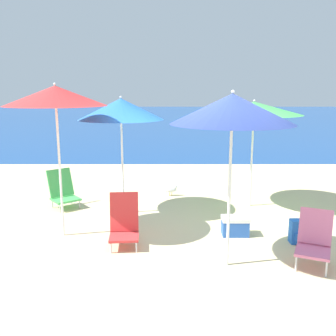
% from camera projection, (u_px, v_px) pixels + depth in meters
% --- Properties ---
extents(ground_plane, '(60.00, 60.00, 0.00)m').
position_uv_depth(ground_plane, '(216.00, 255.00, 5.20)').
color(ground_plane, beige).
extents(sea_water, '(60.00, 40.00, 0.01)m').
position_uv_depth(sea_water, '(177.00, 117.00, 31.09)').
color(sea_water, '#19478C').
rests_on(sea_water, ground).
extents(beach_umbrella_blue, '(1.52, 1.52, 2.15)m').
position_uv_depth(beach_umbrella_blue, '(122.00, 109.00, 6.60)').
color(beach_umbrella_blue, white).
rests_on(beach_umbrella_blue, ground).
extents(beach_umbrella_navy, '(1.52, 1.52, 2.25)m').
position_uv_depth(beach_umbrella_navy, '(234.00, 109.00, 4.49)').
color(beach_umbrella_navy, white).
rests_on(beach_umbrella_navy, ground).
extents(beach_umbrella_green, '(1.81, 1.81, 2.07)m').
position_uv_depth(beach_umbrella_green, '(255.00, 108.00, 7.02)').
color(beach_umbrella_green, white).
rests_on(beach_umbrella_green, ground).
extents(beach_umbrella_red, '(1.51, 1.51, 2.35)m').
position_uv_depth(beach_umbrella_red, '(57.00, 96.00, 5.48)').
color(beach_umbrella_red, white).
rests_on(beach_umbrella_red, ground).
extents(beach_chair_red, '(0.45, 0.51, 0.77)m').
position_uv_depth(beach_chair_red, '(125.00, 222.00, 5.49)').
color(beach_chair_red, silver).
rests_on(beach_chair_red, ground).
extents(beach_chair_green, '(0.70, 0.71, 0.73)m').
position_uv_depth(beach_chair_green, '(64.00, 190.00, 7.29)').
color(beach_chair_green, silver).
rests_on(beach_chair_green, ground).
extents(beach_chair_pink, '(0.62, 0.71, 0.70)m').
position_uv_depth(beach_chair_pink, '(316.00, 239.00, 4.87)').
color(beach_chair_pink, silver).
rests_on(beach_chair_pink, ground).
extents(backpack_blue, '(0.29, 0.20, 0.36)m').
position_uv_depth(backpack_blue, '(302.00, 232.00, 5.57)').
color(backpack_blue, blue).
rests_on(backpack_blue, ground).
extents(cooler_box, '(0.42, 0.27, 0.30)m').
position_uv_depth(cooler_box, '(236.00, 226.00, 5.89)').
color(cooler_box, '#2859B2').
rests_on(cooler_box, ground).
extents(seagull, '(0.27, 0.11, 0.23)m').
position_uv_depth(seagull, '(172.00, 189.00, 8.08)').
color(seagull, gold).
rests_on(seagull, ground).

